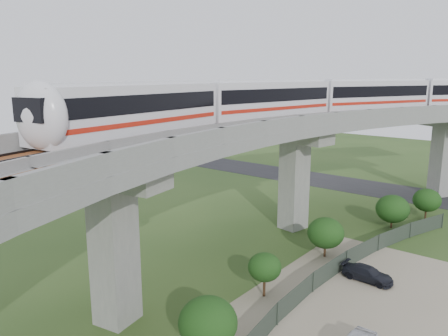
{
  "coord_description": "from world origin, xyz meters",
  "views": [
    {
      "loc": [
        20.76,
        -25.0,
        14.47
      ],
      "look_at": [
        0.41,
        0.43,
        7.5
      ],
      "focal_mm": 35.0,
      "sensor_mm": 36.0,
      "label": 1
    }
  ],
  "objects": [
    {
      "name": "viaduct",
      "position": [
        3.84,
        0.0,
        9.05
      ],
      "size": [
        19.58,
        73.98,
        11.4
      ],
      "color": "#99968E",
      "rests_on": "ground"
    },
    {
      "name": "metro_train",
      "position": [
        2.43,
        15.62,
        12.31
      ],
      "size": [
        20.26,
        59.13,
        3.64
      ],
      "color": "silver",
      "rests_on": "ground"
    },
    {
      "name": "ground",
      "position": [
        0.0,
        0.0,
        0.0
      ],
      "size": [
        160.0,
        160.0,
        0.0
      ],
      "primitive_type": "plane",
      "color": "#2B461C",
      "rests_on": "ground"
    },
    {
      "name": "asphalt_road",
      "position": [
        0.0,
        30.0,
        0.01
      ],
      "size": [
        60.0,
        8.0,
        0.03
      ],
      "primitive_type": "cube",
      "color": "#232326",
      "rests_on": "ground"
    },
    {
      "name": "tree_1",
      "position": [
        8.4,
        16.28,
        1.92
      ],
      "size": [
        3.14,
        3.14,
        3.26
      ],
      "color": "#382314",
      "rests_on": "ground"
    },
    {
      "name": "car_dark",
      "position": [
        10.73,
        3.97,
        0.56
      ],
      "size": [
        3.65,
        1.57,
        1.05
      ],
      "primitive_type": "imported",
      "rotation": [
        0.0,
        0.0,
        1.54
      ],
      "color": "black",
      "rests_on": "dirt_lot"
    },
    {
      "name": "fence",
      "position": [
        9.75,
        0.0,
        0.75
      ],
      "size": [
        3.87,
        38.73,
        1.5
      ],
      "color": "#2D382D",
      "rests_on": "ground"
    },
    {
      "name": "dirt_lot",
      "position": [
        14.0,
        -2.0,
        0.02
      ],
      "size": [
        18.0,
        26.0,
        0.04
      ],
      "primitive_type": "cube",
      "color": "gray",
      "rests_on": "ground"
    },
    {
      "name": "tree_3",
      "position": [
        6.2,
        -2.53,
        2.1
      ],
      "size": [
        2.22,
        2.22,
        3.05
      ],
      "color": "#382314",
      "rests_on": "ground"
    },
    {
      "name": "tree_2",
      "position": [
        6.45,
        5.95,
        2.06
      ],
      "size": [
        2.92,
        2.92,
        3.3
      ],
      "color": "#382314",
      "rests_on": "ground"
    },
    {
      "name": "tree_4",
      "position": [
        7.84,
        -10.14,
        2.36
      ],
      "size": [
        3.0,
        3.0,
        3.64
      ],
      "color": "#382314",
      "rests_on": "ground"
    },
    {
      "name": "tree_0",
      "position": [
        10.23,
        21.24,
        2.0
      ],
      "size": [
        2.75,
        2.75,
        3.17
      ],
      "color": "#382314",
      "rests_on": "ground"
    }
  ]
}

